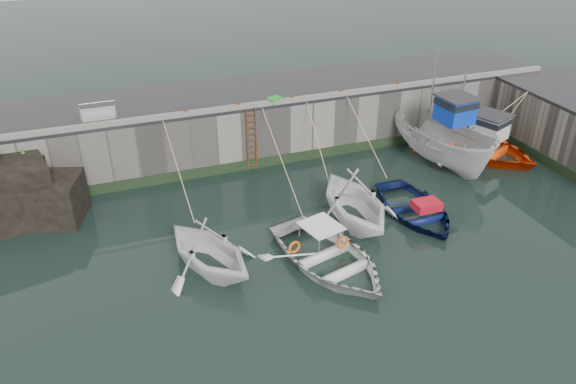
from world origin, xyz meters
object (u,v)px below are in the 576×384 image
object	(u,v)px
bollard_e	(397,85)
bollard_d	(341,92)
boat_near_blacktrim	(353,221)
boat_near_navy	(414,214)
boat_near_blue	(328,264)
boat_far_white	(442,141)
bollard_c	(292,98)
fish_crate	(274,100)
bollard_a	(185,112)
bollard_b	(238,105)
boat_far_orange	(476,145)
ladder	(252,140)
boat_near_white	(210,269)

from	to	relation	value
bollard_e	bollard_d	bearing A→B (deg)	180.00
boat_near_blacktrim	boat_near_navy	xyz separation A→B (m)	(2.74, -0.39, 0.00)
boat_near_navy	bollard_d	size ratio (longest dim) A/B	17.54
boat_near_blue	bollard_d	size ratio (longest dim) A/B	20.29
boat_far_white	bollard_c	distance (m)	7.83
boat_near_navy	bollard_c	world-z (taller)	bollard_c
boat_near_blacktrim	fish_crate	xyz separation A→B (m)	(-1.28, 6.44, 3.30)
boat_near_blacktrim	boat_near_navy	bearing A→B (deg)	-7.78
bollard_a	bollard_b	world-z (taller)	same
boat_far_orange	bollard_c	distance (m)	10.08
boat_near_blue	bollard_d	xyz separation A→B (m)	(4.43, 8.79, 3.30)
fish_crate	ladder	bearing A→B (deg)	172.55
bollard_a	bollard_d	world-z (taller)	same
bollard_e	boat_near_navy	bearing A→B (deg)	-111.68
ladder	fish_crate	distance (m)	2.18
bollard_e	bollard_a	bearing A→B (deg)	180.00
boat_near_white	bollard_b	size ratio (longest dim) A/B	15.96
boat_near_navy	fish_crate	world-z (taller)	fish_crate
boat_far_white	bollard_c	world-z (taller)	boat_far_white
ladder	boat_near_blacktrim	world-z (taller)	ladder
bollard_d	boat_far_white	bearing A→B (deg)	-32.55
bollard_a	boat_near_white	bearing A→B (deg)	-96.59
boat_near_navy	bollard_a	size ratio (longest dim) A/B	17.54
boat_near_white	boat_near_navy	size ratio (longest dim) A/B	0.91
boat_near_white	fish_crate	size ratio (longest dim) A/B	6.77
ladder	boat_near_blue	distance (m)	8.61
boat_far_white	bollard_c	bearing A→B (deg)	152.78
bollard_b	bollard_e	xyz separation A→B (m)	(8.50, 0.00, 0.00)
boat_near_blacktrim	boat_far_white	xyz separation A→B (m)	(6.62, 3.59, 1.15)
bollard_b	bollard_e	world-z (taller)	same
fish_crate	boat_near_navy	bearing A→B (deg)	-83.59
boat_far_white	bollard_e	size ratio (longest dim) A/B	26.11
boat_near_navy	fish_crate	distance (m)	8.58
boat_near_blacktrim	bollard_b	size ratio (longest dim) A/B	17.89
boat_near_blue	boat_near_blacktrim	bearing A→B (deg)	32.71
ladder	bollard_a	distance (m)	3.47
boat_far_white	bollard_e	world-z (taller)	boat_far_white
boat_near_navy	bollard_c	bearing A→B (deg)	115.39
bollard_e	boat_near_white	bearing A→B (deg)	-147.66
boat_near_blacktrim	bollard_c	bearing A→B (deg)	93.60
boat_near_blacktrim	fish_crate	bearing A→B (deg)	101.50
boat_near_blue	bollard_b	xyz separation A→B (m)	(-0.87, 8.79, 3.30)
boat_near_white	bollard_a	xyz separation A→B (m)	(0.87, 7.51, 3.30)
boat_far_orange	bollard_a	xyz separation A→B (m)	(-14.52, 2.57, 2.86)
boat_far_white	boat_far_orange	xyz separation A→B (m)	(2.33, 0.23, -0.70)
boat_far_orange	fish_crate	xyz separation A→B (m)	(-10.22, 2.62, 2.86)
boat_far_orange	bollard_e	size ratio (longest dim) A/B	28.66
bollard_d	boat_near_blacktrim	bearing A→B (deg)	-109.25
bollard_e	bollard_c	bearing A→B (deg)	180.00
fish_crate	bollard_e	size ratio (longest dim) A/B	2.36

